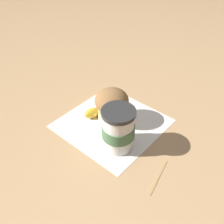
# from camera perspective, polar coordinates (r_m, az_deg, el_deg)

# --- Properties ---
(ground_plane) EXTENTS (3.00, 3.00, 0.00)m
(ground_plane) POSITION_cam_1_polar(r_m,az_deg,el_deg) (0.76, -0.00, -2.51)
(ground_plane) COLOR tan
(paper_napkin) EXTENTS (0.29, 0.29, 0.00)m
(paper_napkin) POSITION_cam_1_polar(r_m,az_deg,el_deg) (0.76, -0.00, -2.47)
(paper_napkin) COLOR white
(paper_napkin) RESTS_ON ground_plane
(coffee_cup) EXTENTS (0.08, 0.08, 0.12)m
(coffee_cup) POSITION_cam_1_polar(r_m,az_deg,el_deg) (0.65, 1.36, -3.73)
(coffee_cup) COLOR white
(coffee_cup) RESTS_ON paper_napkin
(muffin) EXTENTS (0.09, 0.09, 0.10)m
(muffin) POSITION_cam_1_polar(r_m,az_deg,el_deg) (0.73, -0.06, 1.55)
(muffin) COLOR beige
(muffin) RESTS_ON paper_napkin
(banana) EXTENTS (0.05, 0.16, 0.03)m
(banana) POSITION_cam_1_polar(r_m,az_deg,el_deg) (0.80, -1.92, 1.80)
(banana) COLOR gold
(banana) RESTS_ON paper_napkin
(wooden_stirrer) EXTENTS (0.02, 0.11, 0.00)m
(wooden_stirrer) POSITION_cam_1_polar(r_m,az_deg,el_deg) (0.64, 9.97, -13.76)
(wooden_stirrer) COLOR tan
(wooden_stirrer) RESTS_ON ground_plane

